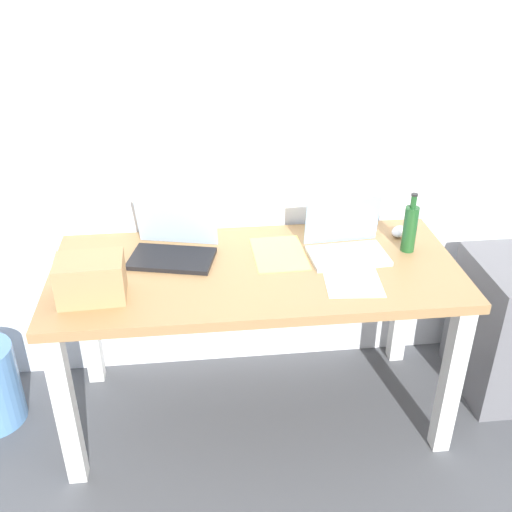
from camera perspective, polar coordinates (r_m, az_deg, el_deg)
ground_plane at (r=2.80m, az=0.00°, el=-14.44°), size 8.00×8.00×0.00m
back_wall at (r=2.53m, az=-1.07°, el=14.63°), size 5.20×0.08×2.60m
desk at (r=2.41m, az=0.00°, el=-3.26°), size 1.61×0.72×0.75m
laptop_left at (r=2.43m, az=-7.91°, el=1.11°), size 0.38×0.30×0.23m
laptop_right at (r=2.45m, az=8.62°, el=1.28°), size 0.33×0.24×0.22m
beer_bottle at (r=2.50m, az=14.56°, el=2.64°), size 0.06×0.06×0.25m
computer_mouse at (r=2.66m, az=13.56°, el=2.31°), size 0.10×0.12×0.03m
cardboard_box at (r=2.20m, az=-15.56°, el=-2.11°), size 0.25×0.18×0.16m
paper_sheet_near_back at (r=2.45m, az=2.22°, el=0.25°), size 0.22×0.30×0.00m
paper_sheet_front_right at (r=2.31m, az=9.12°, el=-1.98°), size 0.23×0.31×0.00m
filing_cabinet at (r=2.97m, az=23.27°, el=-6.32°), size 0.40×0.48×0.66m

